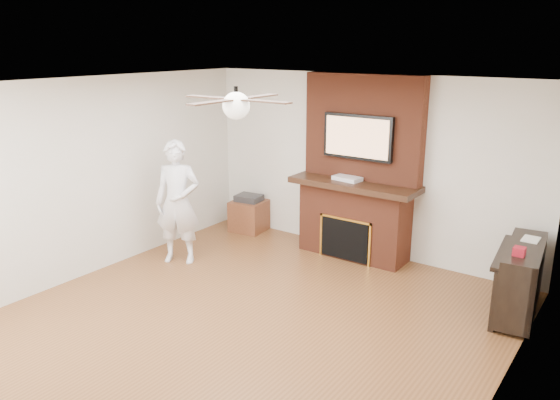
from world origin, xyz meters
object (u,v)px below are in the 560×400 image
Objects in this scene: person at (178,202)px; piano at (521,278)px; fireplace at (357,186)px; side_table at (249,214)px.

person is 1.34× the size of piano.
fireplace is at bearing 13.10° from person.
fireplace is 2.00× the size of piano.
person is at bearing -138.62° from fireplace.
person is 1.65m from side_table.
side_table is 4.19m from piano.
fireplace is at bearing -5.25° from side_table.
piano reaches higher than side_table.
fireplace reaches higher than side_table.
person is at bearing -171.66° from piano.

